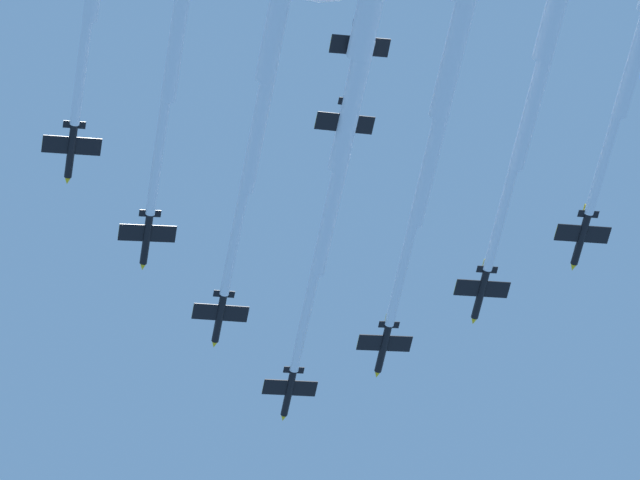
{
  "coord_description": "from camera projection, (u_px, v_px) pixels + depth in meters",
  "views": [
    {
      "loc": [
        105.8,
        21.92,
        -38.7
      ],
      "look_at": [
        0.0,
        0.0,
        166.96
      ],
      "focal_mm": 89.73,
      "sensor_mm": 36.0,
      "label": 1
    }
  ],
  "objects": [
    {
      "name": "jet_port_inner",
      "position": [
        278.0,
        6.0,
        215.1
      ],
      "size": [
        76.21,
        34.83,
        4.11
      ],
      "color": "black"
    },
    {
      "name": "jet_lead",
      "position": [
        351.0,
        100.0,
        221.41
      ],
      "size": [
        75.68,
        34.43,
        4.14
      ],
      "color": "black"
    },
    {
      "name": "jet_starboard_inner",
      "position": [
        454.0,
        45.0,
        216.28
      ],
      "size": [
        75.47,
        33.8,
        4.19
      ],
      "color": "black"
    }
  ]
}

